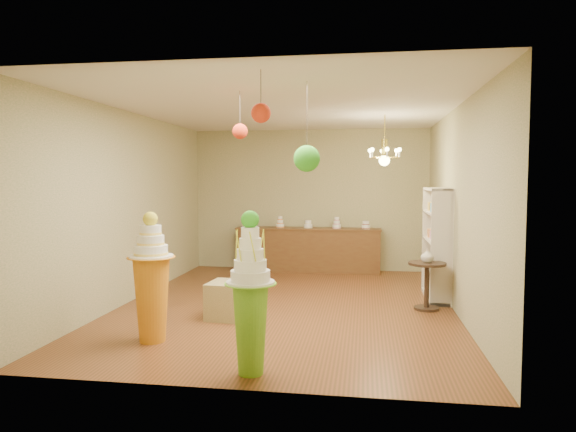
# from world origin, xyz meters

# --- Properties ---
(floor) EXTENTS (6.50, 6.50, 0.00)m
(floor) POSITION_xyz_m (0.00, 0.00, 0.00)
(floor) COLOR brown
(floor) RESTS_ON ground
(ceiling) EXTENTS (6.50, 6.50, 0.00)m
(ceiling) POSITION_xyz_m (0.00, 0.00, 3.00)
(ceiling) COLOR silver
(ceiling) RESTS_ON ground
(wall_back) EXTENTS (5.00, 0.04, 3.00)m
(wall_back) POSITION_xyz_m (0.00, 3.25, 1.50)
(wall_back) COLOR tan
(wall_back) RESTS_ON ground
(wall_front) EXTENTS (5.00, 0.04, 3.00)m
(wall_front) POSITION_xyz_m (0.00, -3.25, 1.50)
(wall_front) COLOR tan
(wall_front) RESTS_ON ground
(wall_left) EXTENTS (0.04, 6.50, 3.00)m
(wall_left) POSITION_xyz_m (-2.50, 0.00, 1.50)
(wall_left) COLOR tan
(wall_left) RESTS_ON ground
(wall_right) EXTENTS (0.04, 6.50, 3.00)m
(wall_right) POSITION_xyz_m (2.50, 0.00, 1.50)
(wall_right) COLOR tan
(wall_right) RESTS_ON ground
(pedestal_green) EXTENTS (0.55, 0.55, 1.63)m
(pedestal_green) POSITION_xyz_m (0.07, -2.85, 0.68)
(pedestal_green) COLOR #70BB29
(pedestal_green) RESTS_ON floor
(pedestal_orange) EXTENTS (0.66, 0.66, 1.55)m
(pedestal_orange) POSITION_xyz_m (-1.32, -2.01, 0.65)
(pedestal_orange) COLOR orange
(pedestal_orange) RESTS_ON floor
(burlap_riser) EXTENTS (0.61, 0.61, 0.51)m
(burlap_riser) POSITION_xyz_m (-0.68, -0.87, 0.25)
(burlap_riser) COLOR #90814E
(burlap_riser) RESTS_ON floor
(sideboard) EXTENTS (3.04, 0.54, 1.16)m
(sideboard) POSITION_xyz_m (0.00, 2.97, 0.48)
(sideboard) COLOR brown
(sideboard) RESTS_ON floor
(shelving_unit) EXTENTS (0.33, 1.20, 1.80)m
(shelving_unit) POSITION_xyz_m (2.34, 0.80, 0.90)
(shelving_unit) COLOR beige
(shelving_unit) RESTS_ON floor
(round_table) EXTENTS (0.72, 0.72, 0.71)m
(round_table) POSITION_xyz_m (2.10, 0.03, 0.46)
(round_table) COLOR black
(round_table) RESTS_ON floor
(vase) EXTENTS (0.23, 0.23, 0.20)m
(vase) POSITION_xyz_m (2.10, 0.03, 0.81)
(vase) COLOR beige
(vase) RESTS_ON round_table
(pom_red_left) EXTENTS (0.19, 0.19, 0.58)m
(pom_red_left) POSITION_xyz_m (-0.33, -1.62, 2.52)
(pom_red_left) COLOR #433930
(pom_red_left) RESTS_ON ceiling
(pom_green_mid) EXTENTS (0.29, 0.29, 0.98)m
(pom_green_mid) POSITION_xyz_m (0.54, -2.11, 2.16)
(pom_green_mid) COLOR #433930
(pom_green_mid) RESTS_ON ceiling
(pom_red_right) EXTENTS (0.19, 0.19, 0.52)m
(pom_red_right) POSITION_xyz_m (0.16, -2.75, 2.58)
(pom_red_right) COLOR #433930
(pom_red_right) RESTS_ON ceiling
(chandelier) EXTENTS (0.77, 0.77, 0.85)m
(chandelier) POSITION_xyz_m (1.49, 0.93, 2.30)
(chandelier) COLOR gold
(chandelier) RESTS_ON ceiling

